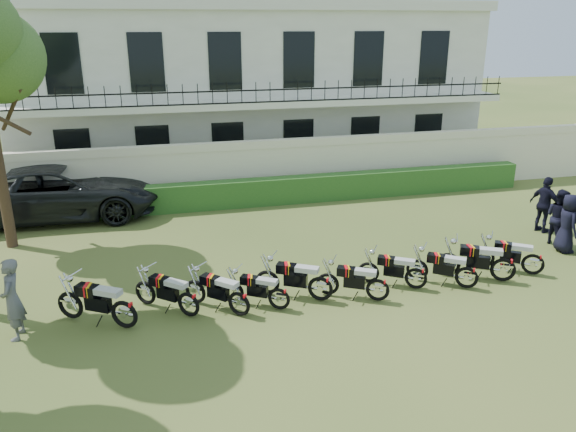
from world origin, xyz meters
name	(u,v)px	position (x,y,z in m)	size (l,w,h in m)	color
ground	(342,284)	(0.00, 0.00, 0.00)	(100.00, 100.00, 0.00)	#3B4F1F
perimeter_wall	(274,168)	(0.00, 8.00, 1.17)	(30.00, 0.35, 2.30)	beige
hedge	(305,189)	(1.00, 7.20, 0.50)	(18.00, 0.60, 1.00)	#1E4F1C
building	(246,86)	(0.00, 13.96, 3.71)	(20.40, 9.60, 7.40)	silver
motorcycle_0	(124,308)	(-5.50, -0.98, 0.53)	(1.84, 1.20, 1.15)	black
motorcycle_1	(188,299)	(-4.06, -0.79, 0.48)	(1.48, 1.33, 1.04)	black
motorcycle_2	(239,298)	(-2.91, -1.04, 0.48)	(1.43, 1.37, 1.03)	black
motorcycle_3	(279,294)	(-1.93, -0.98, 0.44)	(1.51, 0.99, 0.94)	black
motorcycle_4	(321,283)	(-0.84, -0.79, 0.50)	(1.78, 1.08, 1.09)	black
motorcycle_5	(378,285)	(0.52, -1.15, 0.46)	(1.64, 0.99, 1.00)	black
motorcycle_6	(416,273)	(1.74, -0.76, 0.45)	(1.58, 1.03, 0.98)	black
motorcycle_7	(467,272)	(3.02, -1.05, 0.47)	(1.54, 1.18, 1.01)	black
motorcycle_8	(504,264)	(4.17, -0.93, 0.52)	(1.84, 1.10, 1.12)	black
motorcycle_9	(534,259)	(5.22, -0.75, 0.47)	(1.57, 1.17, 1.02)	black
suv	(60,192)	(-7.81, 7.51, 0.94)	(3.11, 6.74, 1.87)	black
inspector	(12,299)	(-7.77, -0.77, 0.92)	(0.67, 0.44, 1.85)	slate
officer_3	(567,223)	(7.24, 0.51, 0.89)	(0.87, 0.57, 1.79)	black
officer_4	(559,217)	(7.40, 1.07, 0.88)	(0.86, 0.67, 1.77)	black
officer_5	(545,205)	(7.69, 2.10, 0.93)	(1.09, 0.45, 1.86)	black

